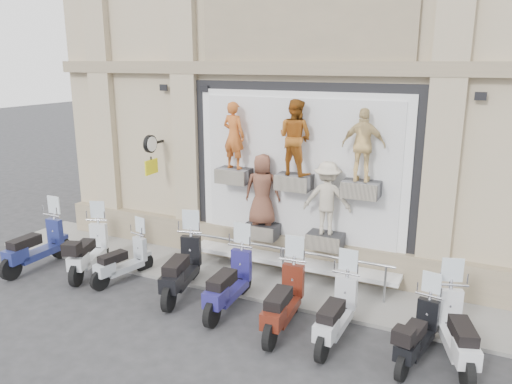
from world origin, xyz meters
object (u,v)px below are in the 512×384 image
(scooter_f, at_px, (284,289))
(scooter_e, at_px, (229,272))
(guard_rail, at_px, (283,267))
(scooter_i, at_px, (459,319))
(scooter_h, at_px, (418,323))
(clock_sign_bracket, at_px, (151,150))
(scooter_d, at_px, (181,258))
(scooter_b, at_px, (88,241))
(scooter_c, at_px, (122,252))
(scooter_g, at_px, (336,302))
(scooter_a, at_px, (34,236))

(scooter_f, bearing_deg, scooter_e, 165.02)
(guard_rail, height_order, scooter_i, scooter_i)
(scooter_f, relative_size, scooter_h, 1.16)
(scooter_h, relative_size, scooter_i, 0.88)
(clock_sign_bracket, relative_size, scooter_d, 0.48)
(scooter_b, relative_size, scooter_c, 1.15)
(scooter_i, bearing_deg, guard_rail, 139.94)
(scooter_e, relative_size, scooter_h, 1.17)
(guard_rail, height_order, scooter_c, scooter_c)
(scooter_b, distance_m, scooter_f, 5.27)
(scooter_g, relative_size, scooter_h, 1.10)
(scooter_a, distance_m, scooter_e, 5.33)
(scooter_a, relative_size, scooter_b, 1.03)
(guard_rail, bearing_deg, scooter_e, -110.23)
(scooter_e, bearing_deg, scooter_a, 179.18)
(scooter_b, bearing_deg, guard_rail, -2.26)
(scooter_c, bearing_deg, scooter_b, -167.99)
(clock_sign_bracket, distance_m, scooter_g, 6.42)
(scooter_c, relative_size, scooter_d, 0.81)
(scooter_b, bearing_deg, scooter_g, -22.88)
(scooter_g, bearing_deg, scooter_e, 175.66)
(scooter_d, bearing_deg, scooter_b, 166.41)
(scooter_e, xyz_separation_m, scooter_i, (4.38, -0.01, -0.02))
(scooter_h, bearing_deg, scooter_i, 32.50)
(guard_rail, relative_size, clock_sign_bracket, 4.96)
(scooter_g, bearing_deg, clock_sign_bracket, 159.80)
(scooter_c, height_order, scooter_d, scooter_d)
(scooter_a, bearing_deg, scooter_d, 4.94)
(scooter_d, height_order, scooter_f, scooter_d)
(scooter_b, distance_m, scooter_c, 1.03)
(scooter_c, bearing_deg, clock_sign_bracket, 115.28)
(guard_rail, relative_size, scooter_i, 2.50)
(scooter_h, bearing_deg, scooter_d, -174.33)
(scooter_i, bearing_deg, scooter_c, 160.66)
(scooter_a, relative_size, scooter_e, 1.01)
(guard_rail, bearing_deg, scooter_d, -143.21)
(scooter_c, bearing_deg, scooter_a, -159.62)
(scooter_f, bearing_deg, scooter_d, 166.52)
(scooter_f, bearing_deg, scooter_i, 0.14)
(scooter_f, bearing_deg, clock_sign_bracket, 149.74)
(guard_rail, relative_size, scooter_a, 2.43)
(clock_sign_bracket, height_order, scooter_h, clock_sign_bracket)
(scooter_d, height_order, scooter_g, scooter_d)
(scooter_c, bearing_deg, scooter_e, 9.12)
(scooter_f, bearing_deg, scooter_a, 174.96)
(scooter_b, xyz_separation_m, scooter_i, (8.32, -0.18, 0.01))
(scooter_c, bearing_deg, scooter_i, 11.07)
(scooter_b, xyz_separation_m, scooter_e, (3.94, -0.18, 0.02))
(scooter_c, distance_m, scooter_f, 4.25)
(scooter_d, bearing_deg, clock_sign_bracket, 124.86)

